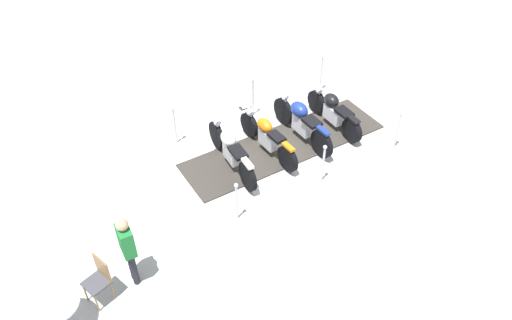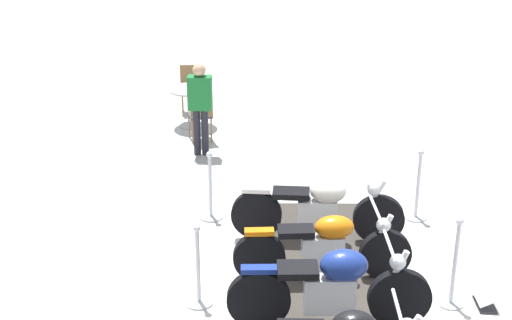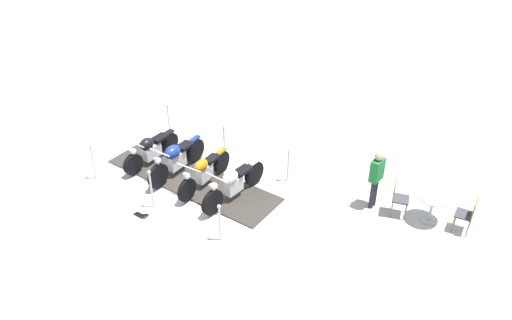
# 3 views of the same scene
# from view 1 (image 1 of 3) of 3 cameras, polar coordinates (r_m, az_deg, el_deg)

# --- Properties ---
(ground_plane) EXTENTS (80.00, 80.00, 0.00)m
(ground_plane) POSITION_cam_1_polar(r_m,az_deg,el_deg) (12.37, 3.23, 1.61)
(ground_plane) COLOR silver
(display_platform) EXTENTS (5.10, 4.05, 0.04)m
(display_platform) POSITION_cam_1_polar(r_m,az_deg,el_deg) (12.36, 3.23, 1.67)
(display_platform) COLOR #38332D
(display_platform) RESTS_ON ground_plane
(motorcycle_black) EXTENTS (1.26, 1.78, 0.91)m
(motorcycle_black) POSITION_cam_1_polar(r_m,az_deg,el_deg) (12.85, 8.72, 5.50)
(motorcycle_black) COLOR black
(motorcycle_black) RESTS_ON display_platform
(motorcycle_navy) EXTENTS (1.28, 1.97, 1.03)m
(motorcycle_navy) POSITION_cam_1_polar(r_m,az_deg,el_deg) (12.29, 5.12, 4.47)
(motorcycle_navy) COLOR black
(motorcycle_navy) RESTS_ON display_platform
(motorcycle_copper) EXTENTS (1.25, 1.95, 0.94)m
(motorcycle_copper) POSITION_cam_1_polar(r_m,az_deg,el_deg) (11.87, 1.24, 2.74)
(motorcycle_copper) COLOR black
(motorcycle_copper) RESTS_ON display_platform
(motorcycle_cream) EXTENTS (1.50, 1.91, 1.00)m
(motorcycle_cream) POSITION_cam_1_polar(r_m,az_deg,el_deg) (11.46, -2.88, 1.22)
(motorcycle_cream) COLOR black
(motorcycle_cream) RESTS_ON display_platform
(stanchion_right_rear) EXTENTS (0.33, 0.33, 1.07)m
(stanchion_right_rear) POSITION_cam_1_polar(r_m,az_deg,el_deg) (12.38, -9.06, 3.14)
(stanchion_right_rear) COLOR silver
(stanchion_right_rear) RESTS_ON ground_plane
(stanchion_left_mid) EXTENTS (0.34, 0.34, 1.05)m
(stanchion_left_mid) POSITION_cam_1_polar(r_m,az_deg,el_deg) (11.29, 7.50, -1.19)
(stanchion_left_mid) COLOR silver
(stanchion_left_mid) RESTS_ON ground_plane
(stanchion_left_front) EXTENTS (0.32, 0.32, 1.11)m
(stanchion_left_front) POSITION_cam_1_polar(r_m,az_deg,el_deg) (12.49, 15.51, 2.55)
(stanchion_left_front) COLOR silver
(stanchion_left_front) RESTS_ON ground_plane
(stanchion_right_mid) EXTENTS (0.30, 0.30, 1.15)m
(stanchion_right_mid) POSITION_cam_1_polar(r_m,az_deg,el_deg) (13.12, -0.36, 6.47)
(stanchion_right_mid) COLOR silver
(stanchion_right_mid) RESTS_ON ground_plane
(stanchion_left_rear) EXTENTS (0.36, 0.36, 1.03)m
(stanchion_left_rear) POSITION_cam_1_polar(r_m,az_deg,el_deg) (10.39, -2.17, -5.57)
(stanchion_left_rear) COLOR silver
(stanchion_left_rear) RESTS_ON ground_plane
(stanchion_right_front) EXTENTS (0.30, 0.30, 1.13)m
(stanchion_right_front) POSITION_cam_1_polar(r_m,az_deg,el_deg) (14.20, 7.31, 9.04)
(stanchion_right_front) COLOR silver
(stanchion_right_front) RESTS_ON ground_plane
(info_placard) EXTENTS (0.41, 0.37, 0.19)m
(info_placard) POSITION_cam_1_polar(r_m,az_deg,el_deg) (13.61, -1.12, 6.12)
(info_placard) COLOR #333338
(info_placard) RESTS_ON ground_plane
(cafe_table) EXTENTS (0.82, 0.82, 0.75)m
(cafe_table) POSITION_cam_1_polar(r_m,az_deg,el_deg) (9.23, -21.56, -15.38)
(cafe_table) COLOR #B7B7BC
(cafe_table) RESTS_ON ground_plane
(cafe_chair_across_table) EXTENTS (0.50, 0.50, 0.98)m
(cafe_chair_across_table) POSITION_cam_1_polar(r_m,az_deg,el_deg) (9.40, -17.30, -12.57)
(cafe_chair_across_table) COLOR olive
(cafe_chair_across_table) RESTS_ON ground_plane
(bystander_person) EXTENTS (0.42, 0.45, 1.63)m
(bystander_person) POSITION_cam_1_polar(r_m,az_deg,el_deg) (9.16, -14.32, -9.38)
(bystander_person) COLOR #23232D
(bystander_person) RESTS_ON ground_plane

